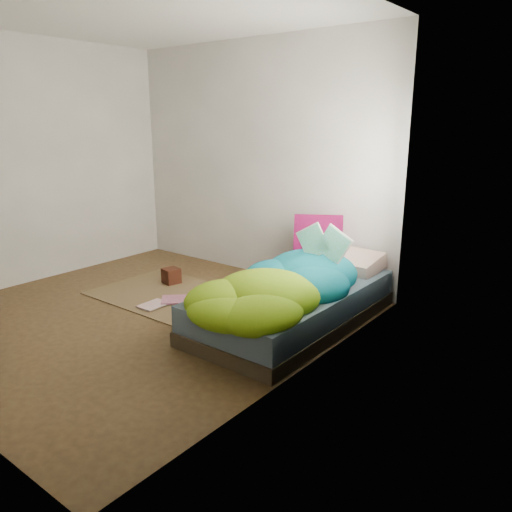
{
  "coord_description": "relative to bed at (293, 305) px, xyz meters",
  "views": [
    {
      "loc": [
        3.5,
        -2.73,
        1.74
      ],
      "look_at": [
        0.78,
        0.75,
        0.54
      ],
      "focal_mm": 35.0,
      "sensor_mm": 36.0,
      "label": 1
    }
  ],
  "objects": [
    {
      "name": "bed",
      "position": [
        0.0,
        0.0,
        0.0
      ],
      "size": [
        1.0,
        2.0,
        0.34
      ],
      "color": "#3E3121",
      "rests_on": "ground"
    },
    {
      "name": "pillow_magenta",
      "position": [
        -0.24,
        0.79,
        0.41
      ],
      "size": [
        0.49,
        0.38,
        0.48
      ],
      "primitive_type": "cube",
      "rotation": [
        0.0,
        0.0,
        0.54
      ],
      "color": "#55052C",
      "rests_on": "bed"
    },
    {
      "name": "floor_book_b",
      "position": [
        -1.26,
        -0.18,
        -0.14
      ],
      "size": [
        0.42,
        0.42,
        0.03
      ],
      "primitive_type": "imported",
      "rotation": [
        0.0,
        0.0,
        -0.81
      ],
      "color": "pink",
      "rests_on": "rug"
    },
    {
      "name": "floor_book_a",
      "position": [
        -1.37,
        -0.51,
        -0.15
      ],
      "size": [
        0.21,
        0.28,
        0.02
      ],
      "primitive_type": "imported",
      "rotation": [
        0.0,
        0.0,
        0.01
      ],
      "color": "white",
      "rests_on": "rug"
    },
    {
      "name": "open_book",
      "position": [
        0.14,
        0.23,
        0.64
      ],
      "size": [
        0.43,
        0.11,
        0.26
      ],
      "primitive_type": null,
      "rotation": [
        0.0,
        0.0,
        0.05
      ],
      "color": "green",
      "rests_on": "duvet"
    },
    {
      "name": "pillow_floral",
      "position": [
        0.1,
        0.78,
        0.24
      ],
      "size": [
        0.66,
        0.43,
        0.15
      ],
      "primitive_type": "cube",
      "rotation": [
        0.0,
        0.0,
        -0.04
      ],
      "color": "#EEE5CE",
      "rests_on": "bed"
    },
    {
      "name": "rug",
      "position": [
        -1.37,
        -0.17,
        -0.16
      ],
      "size": [
        1.6,
        1.1,
        0.01
      ],
      "primitive_type": "cube",
      "color": "brown",
      "rests_on": "ground"
    },
    {
      "name": "wooden_box",
      "position": [
        -1.67,
        0.09,
        -0.07
      ],
      "size": [
        0.2,
        0.2,
        0.16
      ],
      "primitive_type": "cube",
      "rotation": [
        0.0,
        0.0,
        -0.22
      ],
      "color": "#32160B",
      "rests_on": "rug"
    },
    {
      "name": "floor_book_c",
      "position": [
        -0.79,
        -0.56,
        -0.15
      ],
      "size": [
        0.33,
        0.35,
        0.02
      ],
      "primitive_type": "imported",
      "rotation": [
        0.0,
        0.0,
        0.61
      ],
      "color": "tan",
      "rests_on": "rug"
    },
    {
      "name": "duvet",
      "position": [
        0.0,
        -0.22,
        0.34
      ],
      "size": [
        0.96,
        1.84,
        0.34
      ],
      "primitive_type": null,
      "color": "#076676",
      "rests_on": "bed"
    },
    {
      "name": "ground",
      "position": [
        -1.22,
        -0.72,
        -0.17
      ],
      "size": [
        3.5,
        3.5,
        0.0
      ],
      "primitive_type": "cube",
      "color": "#452F1A",
      "rests_on": "ground"
    },
    {
      "name": "room_walls",
      "position": [
        -1.21,
        -0.71,
        1.46
      ],
      "size": [
        3.54,
        3.54,
        2.62
      ],
      "color": "#BBBAB2",
      "rests_on": "ground"
    }
  ]
}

